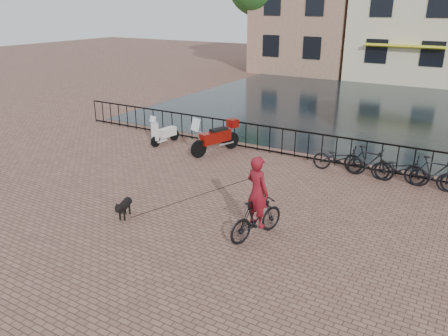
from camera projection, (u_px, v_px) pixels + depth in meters
The scene contains 11 objects.
ground at pixel (153, 262), 9.40m from camera, with size 100.00×100.00×0.00m, color brown.
canal_water at pixel (360, 108), 23.32m from camera, with size 20.00×20.00×0.00m, color black.
railing at pixel (295, 144), 15.66m from camera, with size 20.00×0.05×1.02m.
cyclist at pixel (257, 203), 10.11m from camera, with size 1.02×1.80×2.38m.
dog at pixel (124, 208), 11.30m from camera, with size 0.54×0.85×0.55m.
motorcycle at pixel (216, 133), 16.05m from camera, with size 1.12×2.14×1.49m.
scooter at pixel (165, 128), 17.18m from camera, with size 0.54×1.39×1.26m.
parked_bike_0 at pixel (339, 159), 14.34m from camera, with size 0.60×1.72×0.90m, color black.
parked_bike_1 at pixel (369, 162), 13.86m from camera, with size 0.47×1.66×1.00m, color black.
parked_bike_2 at pixel (400, 169), 13.43m from camera, with size 0.60×1.72×0.90m, color black.
parked_bike_3 at pixel (434, 173), 12.96m from camera, with size 0.47×1.66×1.00m, color black.
Camera 1 is at (5.44, -6.17, 5.22)m, focal length 35.00 mm.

